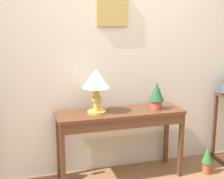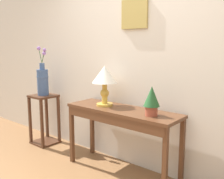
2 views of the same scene
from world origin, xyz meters
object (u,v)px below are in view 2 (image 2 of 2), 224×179
Objects in this scene: table_lamp at (105,78)px; pedestal_stand_left at (44,119)px; console_table at (121,118)px; potted_plant_on_console at (152,100)px; flower_vase_tall_left at (43,79)px.

pedestal_stand_left is at bearing -179.16° from table_lamp.
console_table is at bearing -0.29° from pedestal_stand_left.
table_lamp is 0.63× the size of pedestal_stand_left.
console_table is at bearing 178.09° from potted_plant_on_console.
potted_plant_on_console is at bearing -0.65° from pedestal_stand_left.
table_lamp reaches higher than potted_plant_on_console.
pedestal_stand_left is 1.05× the size of flower_vase_tall_left.
flower_vase_tall_left is (-1.46, 0.01, 0.32)m from console_table.
table_lamp is 0.66× the size of flower_vase_tall_left.
potted_plant_on_console is at bearing -1.91° from console_table.
table_lamp is at bearing 176.68° from potted_plant_on_console.
flower_vase_tall_left is (-1.20, -0.02, -0.11)m from table_lamp.
console_table is at bearing -5.53° from table_lamp.
pedestal_stand_left is at bearing 179.71° from console_table.
pedestal_stand_left is at bearing 179.35° from potted_plant_on_console.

